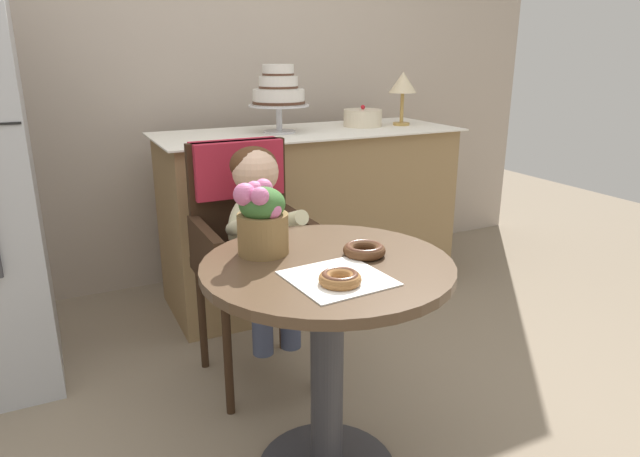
{
  "coord_description": "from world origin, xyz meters",
  "views": [
    {
      "loc": [
        -0.67,
        -1.33,
        1.29
      ],
      "look_at": [
        0.05,
        0.15,
        0.77
      ],
      "focal_mm": 31.55,
      "sensor_mm": 36.0,
      "label": 1
    }
  ],
  "objects_px": {
    "cafe_table": "(327,329)",
    "donut_mid": "(340,278)",
    "tiered_cake_stand": "(279,92)",
    "round_layer_cake": "(363,118)",
    "table_lamp": "(403,85)",
    "seated_child": "(259,224)",
    "donut_front": "(364,249)",
    "flower_vase": "(262,216)",
    "wicker_chair": "(246,223)"
  },
  "relations": [
    {
      "from": "cafe_table",
      "to": "table_lamp",
      "type": "bearing_deg",
      "value": 49.29
    },
    {
      "from": "seated_child",
      "to": "flower_vase",
      "type": "bearing_deg",
      "value": -108.36
    },
    {
      "from": "tiered_cake_stand",
      "to": "table_lamp",
      "type": "bearing_deg",
      "value": -1.49
    },
    {
      "from": "seated_child",
      "to": "donut_front",
      "type": "bearing_deg",
      "value": -77.53
    },
    {
      "from": "wicker_chair",
      "to": "flower_vase",
      "type": "bearing_deg",
      "value": -99.26
    },
    {
      "from": "wicker_chair",
      "to": "donut_front",
      "type": "distance_m",
      "value": 0.73
    },
    {
      "from": "round_layer_cake",
      "to": "wicker_chair",
      "type": "bearing_deg",
      "value": -144.85
    },
    {
      "from": "donut_front",
      "to": "table_lamp",
      "type": "bearing_deg",
      "value": 52.51
    },
    {
      "from": "tiered_cake_stand",
      "to": "table_lamp",
      "type": "height_order",
      "value": "tiered_cake_stand"
    },
    {
      "from": "donut_front",
      "to": "cafe_table",
      "type": "bearing_deg",
      "value": -179.51
    },
    {
      "from": "tiered_cake_stand",
      "to": "donut_mid",
      "type": "bearing_deg",
      "value": -106.48
    },
    {
      "from": "round_layer_cake",
      "to": "table_lamp",
      "type": "xyz_separation_m",
      "value": [
        0.21,
        -0.06,
        0.17
      ]
    },
    {
      "from": "round_layer_cake",
      "to": "table_lamp",
      "type": "height_order",
      "value": "table_lamp"
    },
    {
      "from": "wicker_chair",
      "to": "flower_vase",
      "type": "relative_size",
      "value": 4.36
    },
    {
      "from": "cafe_table",
      "to": "wicker_chair",
      "type": "xyz_separation_m",
      "value": [
        -0.0,
        0.71,
        0.13
      ]
    },
    {
      "from": "wicker_chair",
      "to": "tiered_cake_stand",
      "type": "height_order",
      "value": "tiered_cake_stand"
    },
    {
      "from": "cafe_table",
      "to": "table_lamp",
      "type": "xyz_separation_m",
      "value": [
        1.1,
        1.28,
        0.61
      ]
    },
    {
      "from": "donut_front",
      "to": "donut_mid",
      "type": "distance_m",
      "value": 0.23
    },
    {
      "from": "flower_vase",
      "to": "tiered_cake_stand",
      "type": "xyz_separation_m",
      "value": [
        0.52,
        1.15,
        0.26
      ]
    },
    {
      "from": "donut_front",
      "to": "table_lamp",
      "type": "xyz_separation_m",
      "value": [
        0.98,
        1.28,
        0.38
      ]
    },
    {
      "from": "donut_front",
      "to": "donut_mid",
      "type": "height_order",
      "value": "donut_mid"
    },
    {
      "from": "cafe_table",
      "to": "seated_child",
      "type": "xyz_separation_m",
      "value": [
        -0.0,
        0.56,
        0.17
      ]
    },
    {
      "from": "wicker_chair",
      "to": "round_layer_cake",
      "type": "distance_m",
      "value": 1.13
    },
    {
      "from": "donut_front",
      "to": "round_layer_cake",
      "type": "bearing_deg",
      "value": 60.11
    },
    {
      "from": "donut_front",
      "to": "round_layer_cake",
      "type": "distance_m",
      "value": 1.56
    },
    {
      "from": "tiered_cake_stand",
      "to": "seated_child",
      "type": "bearing_deg",
      "value": -117.59
    },
    {
      "from": "flower_vase",
      "to": "tiered_cake_stand",
      "type": "relative_size",
      "value": 0.66
    },
    {
      "from": "donut_front",
      "to": "donut_mid",
      "type": "bearing_deg",
      "value": -135.69
    },
    {
      "from": "donut_front",
      "to": "flower_vase",
      "type": "height_order",
      "value": "flower_vase"
    },
    {
      "from": "donut_mid",
      "to": "round_layer_cake",
      "type": "relative_size",
      "value": 0.53
    },
    {
      "from": "cafe_table",
      "to": "wicker_chair",
      "type": "distance_m",
      "value": 0.72
    },
    {
      "from": "donut_front",
      "to": "table_lamp",
      "type": "relative_size",
      "value": 0.44
    },
    {
      "from": "cafe_table",
      "to": "round_layer_cake",
      "type": "bearing_deg",
      "value": 56.41
    },
    {
      "from": "seated_child",
      "to": "round_layer_cake",
      "type": "distance_m",
      "value": 1.22
    },
    {
      "from": "tiered_cake_stand",
      "to": "round_layer_cake",
      "type": "relative_size",
      "value": 1.59
    },
    {
      "from": "donut_mid",
      "to": "flower_vase",
      "type": "height_order",
      "value": "flower_vase"
    },
    {
      "from": "seated_child",
      "to": "round_layer_cake",
      "type": "xyz_separation_m",
      "value": [
        0.89,
        0.78,
        0.27
      ]
    },
    {
      "from": "donut_mid",
      "to": "cafe_table",
      "type": "bearing_deg",
      "value": 74.24
    },
    {
      "from": "tiered_cake_stand",
      "to": "table_lamp",
      "type": "xyz_separation_m",
      "value": [
        0.72,
        -0.02,
        0.02
      ]
    },
    {
      "from": "round_layer_cake",
      "to": "donut_front",
      "type": "bearing_deg",
      "value": -119.89
    },
    {
      "from": "round_layer_cake",
      "to": "table_lamp",
      "type": "distance_m",
      "value": 0.28
    },
    {
      "from": "flower_vase",
      "to": "round_layer_cake",
      "type": "distance_m",
      "value": 1.58
    },
    {
      "from": "seated_child",
      "to": "donut_front",
      "type": "height_order",
      "value": "seated_child"
    },
    {
      "from": "tiered_cake_stand",
      "to": "cafe_table",
      "type": "bearing_deg",
      "value": -106.57
    },
    {
      "from": "tiered_cake_stand",
      "to": "round_layer_cake",
      "type": "bearing_deg",
      "value": 4.42
    },
    {
      "from": "flower_vase",
      "to": "round_layer_cake",
      "type": "relative_size",
      "value": 1.06
    },
    {
      "from": "cafe_table",
      "to": "donut_mid",
      "type": "bearing_deg",
      "value": -105.76
    },
    {
      "from": "seated_child",
      "to": "round_layer_cake",
      "type": "bearing_deg",
      "value": 41.31
    },
    {
      "from": "cafe_table",
      "to": "donut_mid",
      "type": "xyz_separation_m",
      "value": [
        -0.05,
        -0.16,
        0.23
      ]
    },
    {
      "from": "table_lamp",
      "to": "seated_child",
      "type": "bearing_deg",
      "value": -146.69
    }
  ]
}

